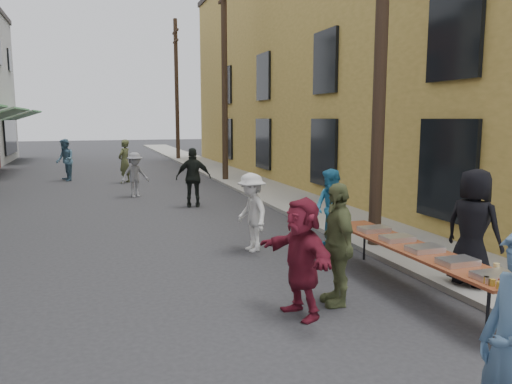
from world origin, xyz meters
TOP-DOWN VIEW (x-y plane):
  - ground at (0.00, 0.00)m, footprint 120.00×120.00m
  - sidewalk at (5.00, 15.00)m, footprint 2.20×60.00m
  - building_ochre at (11.10, 14.00)m, footprint 10.00×28.00m
  - utility_pole_near at (4.30, 3.00)m, footprint 0.26×0.26m
  - utility_pole_mid at (4.30, 15.00)m, footprint 0.26×0.26m
  - utility_pole_far at (4.30, 27.00)m, footprint 0.26×0.26m
  - serving_table at (3.37, 0.45)m, footprint 0.70×4.00m
  - catering_tray_sausage at (3.37, -1.20)m, footprint 0.50×0.33m
  - catering_tray_foil_b at (3.37, -0.55)m, footprint 0.50×0.33m
  - catering_tray_buns at (3.37, 0.15)m, footprint 0.50×0.33m
  - catering_tray_foil_d at (3.37, 0.85)m, footprint 0.50×0.33m
  - catering_tray_buns_end at (3.37, 1.55)m, footprint 0.50×0.33m
  - condiment_jar_a at (3.15, -1.50)m, footprint 0.07×0.07m
  - condiment_jar_b at (3.15, -1.40)m, footprint 0.07×0.07m
  - condiment_jar_c at (3.15, -1.30)m, footprint 0.07×0.07m
  - guest_front_c at (3.40, 3.24)m, footprint 0.79×0.93m
  - guest_front_d at (1.81, 3.65)m, footprint 0.73×1.11m
  - guest_front_e at (2.07, 0.43)m, footprint 0.60×1.11m
  - guest_queue_back at (1.40, 0.18)m, footprint 0.80×1.61m
  - server at (4.35, 0.27)m, footprint 0.86×1.05m
  - passerby_left at (0.18, 11.72)m, footprint 1.14×0.90m
  - passerby_mid at (1.72, 9.14)m, footprint 1.14×0.65m
  - passerby_right at (0.12, 15.79)m, footprint 0.76×0.80m
  - passerby_far at (-2.30, 17.30)m, footprint 0.89×1.03m

SIDE VIEW (x-z plane):
  - ground at x=0.00m, z-range 0.00..0.00m
  - sidewalk at x=5.00m, z-range 0.00..0.10m
  - serving_table at x=3.37m, z-range 0.34..1.09m
  - passerby_left at x=0.18m, z-range 0.00..1.55m
  - catering_tray_sausage at x=3.37m, z-range 0.75..0.83m
  - catering_tray_foil_b at x=3.37m, z-range 0.75..0.83m
  - catering_tray_buns at x=3.37m, z-range 0.75..0.83m
  - catering_tray_foil_d at x=3.37m, z-range 0.75..0.83m
  - catering_tray_buns_end at x=3.37m, z-range 0.75..0.83m
  - condiment_jar_a at x=3.15m, z-range 0.75..0.83m
  - condiment_jar_b at x=3.15m, z-range 0.75..0.83m
  - condiment_jar_c at x=3.15m, z-range 0.75..0.83m
  - guest_front_d at x=1.81m, z-range 0.00..1.61m
  - guest_queue_back at x=1.40m, z-range 0.00..1.66m
  - guest_front_c at x=3.40m, z-range 0.00..1.68m
  - guest_front_e at x=2.07m, z-range 0.00..1.80m
  - passerby_mid at x=1.72m, z-range 0.00..1.82m
  - passerby_right at x=0.12m, z-range 0.00..1.84m
  - passerby_far at x=-2.30m, z-range 0.00..1.84m
  - server at x=4.35m, z-range 0.10..1.94m
  - utility_pole_near at x=4.30m, z-range 0.00..9.00m
  - utility_pole_mid at x=4.30m, z-range 0.00..9.00m
  - utility_pole_far at x=4.30m, z-range 0.00..9.00m
  - building_ochre at x=11.10m, z-range 0.00..10.00m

